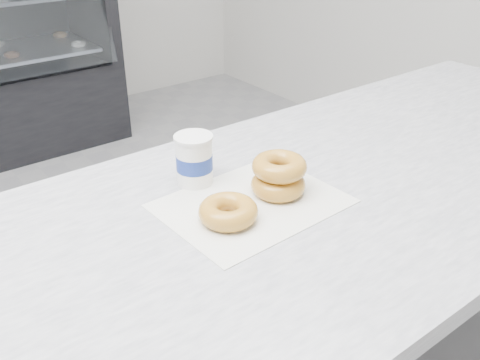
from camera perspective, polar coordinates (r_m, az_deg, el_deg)
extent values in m
cube|color=silver|center=(0.88, -15.47, -11.67)|extent=(3.06, 0.76, 0.04)
cube|color=silver|center=(1.04, 1.26, -2.50)|extent=(0.35, 0.27, 0.00)
torus|color=gold|center=(0.97, -1.27, -3.37)|extent=(0.13, 0.13, 0.04)
torus|color=gold|center=(1.06, 4.10, -0.47)|extent=(0.11, 0.11, 0.04)
torus|color=gold|center=(1.05, 4.22, 1.47)|extent=(0.12, 0.12, 0.04)
cylinder|color=white|center=(1.09, -4.90, 2.16)|extent=(0.09, 0.09, 0.11)
cylinder|color=white|center=(1.07, -5.01, 4.58)|extent=(0.08, 0.08, 0.01)
cylinder|color=navy|center=(1.09, -4.89, 1.95)|extent=(0.09, 0.09, 0.03)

